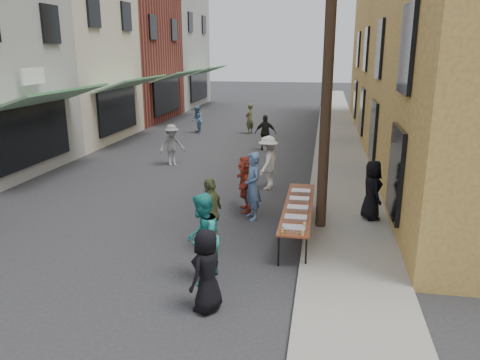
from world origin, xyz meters
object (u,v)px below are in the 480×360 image
(server, at_px, (372,190))
(utility_pole_mid, at_px, (329,49))
(guest_front_c, at_px, (202,238))
(utility_pole_far, at_px, (328,49))
(serving_table, at_px, (298,207))
(guest_front_a, at_px, (207,271))
(utility_pole_near, at_px, (329,49))
(catering_tray_sausage, at_px, (294,229))

(server, bearing_deg, utility_pole_mid, -9.81)
(utility_pole_mid, distance_m, guest_front_c, 15.85)
(utility_pole_far, bearing_deg, serving_table, -91.32)
(utility_pole_far, distance_m, guest_front_a, 28.61)
(utility_pole_near, distance_m, utility_pole_far, 24.00)
(guest_front_a, bearing_deg, guest_front_c, -140.29)
(utility_pole_near, xyz_separation_m, guest_front_a, (-1.92, -4.30, -3.74))
(catering_tray_sausage, relative_size, server, 0.31)
(serving_table, distance_m, guest_front_a, 4.09)
(serving_table, xyz_separation_m, catering_tray_sausage, (-0.00, -1.65, 0.08))
(catering_tray_sausage, height_order, guest_front_a, guest_front_a)
(utility_pole_near, relative_size, server, 5.64)
(serving_table, distance_m, guest_front_c, 3.30)
(utility_pole_far, height_order, serving_table, utility_pole_far)
(guest_front_a, bearing_deg, utility_pole_mid, -165.80)
(guest_front_a, relative_size, server, 0.96)
(utility_pole_far, xyz_separation_m, server, (1.30, -23.23, -3.60))
(guest_front_c, distance_m, server, 5.39)
(utility_pole_far, height_order, catering_tray_sausage, utility_pole_far)
(guest_front_a, height_order, guest_front_c, guest_front_c)
(utility_pole_mid, relative_size, catering_tray_sausage, 18.00)
(utility_pole_near, distance_m, guest_front_c, 5.36)
(serving_table, relative_size, guest_front_a, 2.62)
(utility_pole_far, bearing_deg, catering_tray_sausage, -91.23)
(serving_table, bearing_deg, utility_pole_near, 38.67)
(utility_pole_near, height_order, server, utility_pole_near)
(utility_pole_mid, xyz_separation_m, serving_table, (-0.56, -12.45, -3.79))
(utility_pole_mid, xyz_separation_m, utility_pole_far, (0.00, 12.00, 0.00))
(utility_pole_near, xyz_separation_m, utility_pole_far, (0.00, 24.00, 0.00))
(guest_front_a, relative_size, guest_front_c, 0.84)
(utility_pole_mid, height_order, catering_tray_sausage, utility_pole_mid)
(utility_pole_near, height_order, guest_front_c, utility_pole_near)
(utility_pole_mid, distance_m, server, 11.87)
(utility_pole_near, distance_m, server, 3.91)
(catering_tray_sausage, xyz_separation_m, guest_front_c, (-1.71, -1.17, 0.12))
(guest_front_c, bearing_deg, utility_pole_far, 177.05)
(utility_pole_near, xyz_separation_m, serving_table, (-0.56, -0.45, -3.79))
(serving_table, distance_m, catering_tray_sausage, 1.65)
(guest_front_a, xyz_separation_m, guest_front_c, (-0.35, 1.04, 0.15))
(server, bearing_deg, guest_front_c, 122.07)
(utility_pole_near, bearing_deg, utility_pole_mid, 90.00)
(catering_tray_sausage, bearing_deg, guest_front_c, -145.72)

